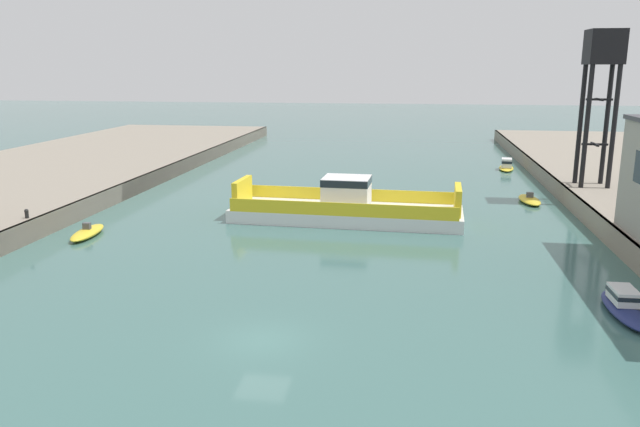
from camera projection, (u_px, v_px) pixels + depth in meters
ground_plane at (262, 341)px, 30.11m from camera, size 400.00×400.00×0.00m
chain_ferry at (346, 207)px, 53.48m from camera, size 19.88×6.99×3.79m
moored_boat_near_left at (87, 232)px, 48.61m from camera, size 2.07×5.19×1.09m
moored_boat_near_right at (624, 305)px, 33.27m from camera, size 1.85×5.85×1.35m
moored_boat_mid_left at (506, 165)px, 80.03m from camera, size 2.42×5.70×1.49m
moored_boat_mid_right at (530, 200)px, 60.74m from camera, size 2.13×5.12×1.01m
crane_tower at (603, 65)px, 57.69m from camera, size 3.13×3.13×14.59m
bollard_left_far at (27, 213)px, 47.19m from camera, size 0.32×0.32×0.71m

